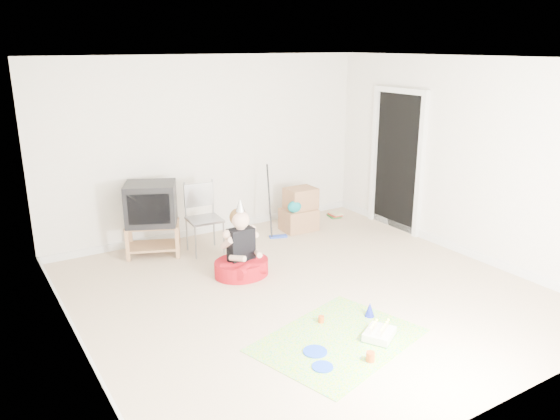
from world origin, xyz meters
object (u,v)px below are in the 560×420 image
tv_stand (153,236)px  crt_tv (151,204)px  cardboard_boxes (299,210)px  seated_woman (241,258)px  birthday_cake (379,335)px  folding_chair (204,219)px

tv_stand → crt_tv: size_ratio=1.27×
cardboard_boxes → seated_woman: 1.88m
cardboard_boxes → birthday_cake: cardboard_boxes is taller
tv_stand → folding_chair: bearing=-24.7°
folding_chair → cardboard_boxes: 1.62m
crt_tv → folding_chair: 0.74m
tv_stand → seated_woman: (0.68, -1.23, -0.05)m
seated_woman → crt_tv: bearing=119.0°
seated_woman → birthday_cake: bearing=-78.6°
crt_tv → birthday_cake: bearing=-47.0°
folding_chair → cardboard_boxes: (1.61, 0.10, -0.16)m
tv_stand → folding_chair: size_ratio=0.85×
cardboard_boxes → crt_tv: bearing=175.3°
cardboard_boxes → seated_woman: size_ratio=0.66×
crt_tv → cardboard_boxes: bearing=19.8°
crt_tv → birthday_cake: crt_tv is taller
tv_stand → birthday_cake: tv_stand is taller
crt_tv → seated_woman: (0.68, -1.23, -0.50)m
seated_woman → folding_chair: bearing=93.4°
folding_chair → cardboard_boxes: folding_chair is taller
seated_woman → birthday_cake: seated_woman is taller
folding_chair → birthday_cake: folding_chair is taller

